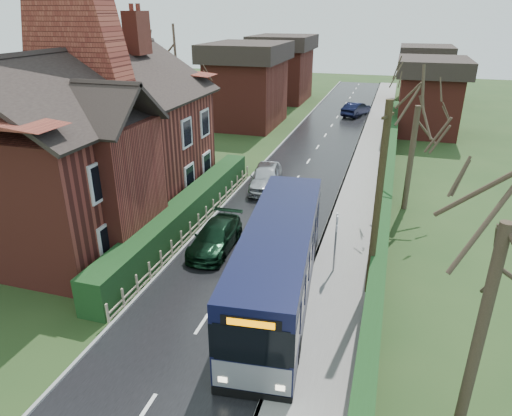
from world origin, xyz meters
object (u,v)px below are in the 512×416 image
(car_green, at_px, (215,237))
(bus, at_px, (279,263))
(brick_house, at_px, (90,139))
(bus_stop_sign, at_px, (336,235))
(car_silver, at_px, (266,177))
(telegraph_pole, at_px, (378,205))

(car_green, bearing_deg, bus, -40.95)
(brick_house, xyz_separation_m, bus, (10.94, -4.44, -2.80))
(brick_house, height_order, bus_stop_sign, brick_house)
(car_silver, xyz_separation_m, bus_stop_sign, (5.50, -8.88, 1.06))
(car_silver, distance_m, telegraph_pole, 12.65)
(brick_house, distance_m, bus_stop_sign, 13.13)
(bus, xyz_separation_m, bus_stop_sign, (1.80, 2.49, 0.26))
(bus_stop_sign, relative_size, telegraph_pole, 0.36)
(bus, xyz_separation_m, car_green, (-3.80, 3.07, -0.96))
(telegraph_pole, bearing_deg, car_silver, 143.24)
(car_green, xyz_separation_m, bus_stop_sign, (5.60, -0.58, 1.22))
(car_silver, bearing_deg, car_green, -99.89)
(brick_house, height_order, bus, brick_house)
(telegraph_pole, bearing_deg, bus, -140.11)
(brick_house, relative_size, bus_stop_sign, 5.24)
(bus, distance_m, telegraph_pole, 4.24)
(car_green, xyz_separation_m, telegraph_pole, (7.13, -1.76, 3.24))
(bus, relative_size, bus_stop_sign, 3.82)
(bus, bearing_deg, telegraph_pole, 15.60)
(car_silver, height_order, car_green, car_silver)
(car_green, relative_size, telegraph_pole, 0.56)
(bus_stop_sign, height_order, telegraph_pole, telegraph_pole)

